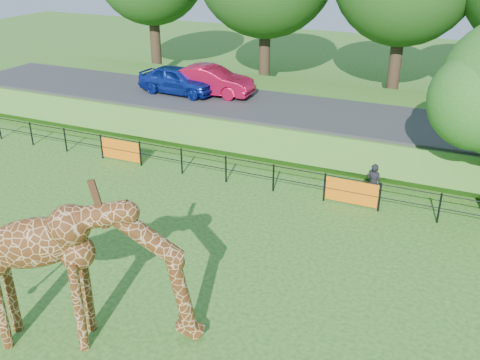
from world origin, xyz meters
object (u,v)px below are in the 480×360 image
(giraffe, at_px, (86,273))
(car_blue, at_px, (178,80))
(car_red, at_px, (210,81))
(visitor, at_px, (373,183))

(giraffe, height_order, car_blue, giraffe)
(car_blue, bearing_deg, car_red, -69.11)
(car_blue, height_order, visitor, car_blue)
(giraffe, xyz_separation_m, car_red, (-4.99, 16.02, 0.27))
(car_blue, xyz_separation_m, visitor, (11.25, -5.46, -1.38))
(giraffe, relative_size, car_blue, 1.25)
(car_blue, xyz_separation_m, car_red, (1.62, 0.49, 0.02))
(giraffe, bearing_deg, visitor, 41.47)
(giraffe, xyz_separation_m, car_blue, (-6.61, 15.52, 0.25))
(giraffe, bearing_deg, car_red, 83.56)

